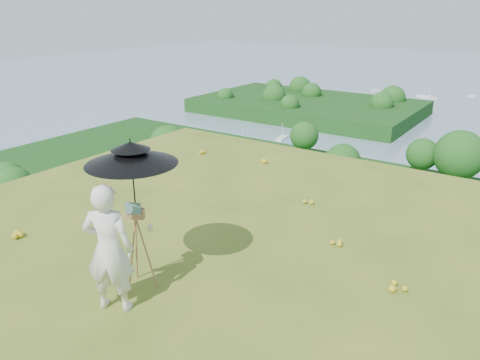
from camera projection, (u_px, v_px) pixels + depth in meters
The scene contains 8 objects.
ground at pixel (232, 278), 7.32m from camera, with size 14.00×14.00×0.00m, color #4D641C.
peninsula at pixel (308, 100), 177.03m from camera, with size 90.00×60.00×12.00m, color #153E11, non-canonical shape.
slope_trees at pixel (472, 246), 39.60m from camera, with size 110.00×50.00×6.00m, color #195419, non-canonical shape.
wildflowers at pixel (241, 268), 7.49m from camera, with size 10.00×10.50×0.12m, color gold, non-canonical shape.
painter at pixel (109, 249), 6.29m from camera, with size 0.68×0.45×1.87m, color silver.
field_easel at pixel (138, 245), 6.89m from camera, with size 0.53×0.53×1.40m, color #925A3D, non-canonical shape.
sun_umbrella at pixel (133, 178), 6.56m from camera, with size 1.29×1.29×1.16m, color black, non-canonical shape.
painter_cap at pixel (102, 188), 5.98m from camera, with size 0.19×0.22×0.10m, color #D67675, non-canonical shape.
Camera 1 is at (3.68, -5.15, 3.99)m, focal length 35.00 mm.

